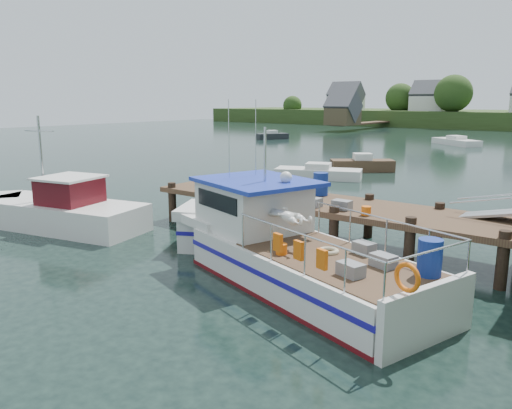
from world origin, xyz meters
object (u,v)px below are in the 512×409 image
Objects in this scene: lobster_boat at (279,246)px; moored_a at (318,173)px; work_boat at (54,210)px; moored_rowboat at (362,165)px; moored_e at (272,136)px; dock at (499,197)px; moored_d at (456,141)px.

moored_a is at bearing 134.81° from lobster_boat.
moored_rowboat is (2.64, 21.77, -0.22)m from work_boat.
moored_e is at bearing 129.06° from moored_a.
dock reaches higher than work_boat.
moored_e is at bearing 143.65° from lobster_boat.
dock reaches higher than moored_rowboat.
moored_e reaches higher than moored_a.
moored_rowboat is (-7.56, 20.99, -0.43)m from lobster_boat.
dock is 2.93× the size of moored_a.
lobster_boat is 1.67× the size of moored_d.
moored_rowboat is at bearing -22.62° from moored_e.
lobster_boat reaches higher than moored_rowboat.
lobster_boat is at bearing -34.78° from moored_e.
lobster_boat is at bearing -139.23° from dock.
dock is 2.73× the size of moored_d.
work_boat is at bearing -157.90° from lobster_boat.
dock is at bearing -61.67° from moored_rowboat.
work_boat is 1.36× the size of moored_d.
dock is 20.98m from moored_rowboat.
moored_a is at bearing -112.25° from moored_d.
lobster_boat is 1.23× the size of work_boat.
moored_a is at bearing -29.79° from moored_e.
work_boat is at bearing -104.55° from moored_rowboat.
moored_d reaches higher than moored_a.
lobster_boat is 1.80× the size of moored_a.
moored_e is at bearing 133.05° from dock.
lobster_boat is 2.41× the size of moored_e.
dock is 6.38m from lobster_boat.
moored_d is 21.72m from moored_e.
work_boat is 17.14m from moored_a.
work_boat reaches higher than moored_e.
moored_e is (-20.99, -5.59, 0.03)m from moored_d.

